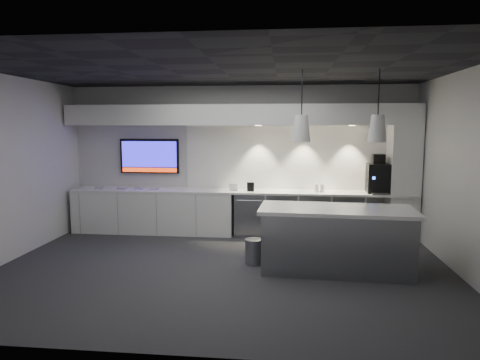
# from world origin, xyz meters

# --- Properties ---
(floor) EXTENTS (7.00, 7.00, 0.00)m
(floor) POSITION_xyz_m (0.00, 0.00, 0.00)
(floor) COLOR #2D2D2F
(floor) RESTS_ON ground
(ceiling) EXTENTS (7.00, 7.00, 0.00)m
(ceiling) POSITION_xyz_m (0.00, 0.00, 3.00)
(ceiling) COLOR black
(ceiling) RESTS_ON wall_back
(wall_back) EXTENTS (7.00, 0.00, 7.00)m
(wall_back) POSITION_xyz_m (0.00, 2.50, 1.50)
(wall_back) COLOR silver
(wall_back) RESTS_ON floor
(wall_front) EXTENTS (7.00, 0.00, 7.00)m
(wall_front) POSITION_xyz_m (0.00, -2.50, 1.50)
(wall_front) COLOR silver
(wall_front) RESTS_ON floor
(wall_left) EXTENTS (0.00, 7.00, 7.00)m
(wall_left) POSITION_xyz_m (-3.50, 0.00, 1.50)
(wall_left) COLOR silver
(wall_left) RESTS_ON floor
(wall_right) EXTENTS (0.00, 7.00, 7.00)m
(wall_right) POSITION_xyz_m (3.50, 0.00, 1.50)
(wall_right) COLOR silver
(wall_right) RESTS_ON floor
(back_counter) EXTENTS (6.80, 0.65, 0.04)m
(back_counter) POSITION_xyz_m (0.00, 2.17, 0.88)
(back_counter) COLOR white
(back_counter) RESTS_ON left_base_cabinets
(left_base_cabinets) EXTENTS (3.30, 0.63, 0.86)m
(left_base_cabinets) POSITION_xyz_m (-1.75, 2.17, 0.43)
(left_base_cabinets) COLOR white
(left_base_cabinets) RESTS_ON floor
(fridge_unit_a) EXTENTS (0.60, 0.61, 0.85)m
(fridge_unit_a) POSITION_xyz_m (0.25, 2.17, 0.42)
(fridge_unit_a) COLOR gray
(fridge_unit_a) RESTS_ON floor
(fridge_unit_b) EXTENTS (0.60, 0.61, 0.85)m
(fridge_unit_b) POSITION_xyz_m (0.88, 2.17, 0.42)
(fridge_unit_b) COLOR gray
(fridge_unit_b) RESTS_ON floor
(fridge_unit_c) EXTENTS (0.60, 0.61, 0.85)m
(fridge_unit_c) POSITION_xyz_m (1.51, 2.17, 0.42)
(fridge_unit_c) COLOR gray
(fridge_unit_c) RESTS_ON floor
(fridge_unit_d) EXTENTS (0.60, 0.61, 0.85)m
(fridge_unit_d) POSITION_xyz_m (2.14, 2.17, 0.42)
(fridge_unit_d) COLOR gray
(fridge_unit_d) RESTS_ON floor
(backsplash) EXTENTS (4.60, 0.03, 1.30)m
(backsplash) POSITION_xyz_m (1.20, 2.48, 1.55)
(backsplash) COLOR white
(backsplash) RESTS_ON wall_back
(soffit) EXTENTS (6.90, 0.60, 0.40)m
(soffit) POSITION_xyz_m (0.00, 2.20, 2.40)
(soffit) COLOR white
(soffit) RESTS_ON wall_back
(column) EXTENTS (0.55, 0.55, 2.60)m
(column) POSITION_xyz_m (3.20, 2.20, 1.30)
(column) COLOR white
(column) RESTS_ON floor
(wall_tv) EXTENTS (1.25, 0.07, 0.72)m
(wall_tv) POSITION_xyz_m (-1.90, 2.45, 1.56)
(wall_tv) COLOR black
(wall_tv) RESTS_ON wall_back
(island) EXTENTS (2.34, 1.10, 0.97)m
(island) POSITION_xyz_m (1.71, 0.13, 0.49)
(island) COLOR gray
(island) RESTS_ON floor
(bin) EXTENTS (0.29, 0.29, 0.40)m
(bin) POSITION_xyz_m (0.46, 0.35, 0.20)
(bin) COLOR gray
(bin) RESTS_ON floor
(coffee_machine) EXTENTS (0.43, 0.60, 0.75)m
(coffee_machine) POSITION_xyz_m (2.73, 2.20, 1.21)
(coffee_machine) COLOR black
(coffee_machine) RESTS_ON back_counter
(sign_black) EXTENTS (0.14, 0.02, 0.18)m
(sign_black) POSITION_xyz_m (0.26, 2.08, 0.99)
(sign_black) COLOR black
(sign_black) RESTS_ON back_counter
(sign_white) EXTENTS (0.18, 0.08, 0.14)m
(sign_white) POSITION_xyz_m (-0.09, 2.12, 0.97)
(sign_white) COLOR white
(sign_white) RESTS_ON back_counter
(cup_cluster) EXTENTS (0.19, 0.19, 0.16)m
(cup_cluster) POSITION_xyz_m (1.61, 2.17, 0.98)
(cup_cluster) COLOR white
(cup_cluster) RESTS_ON back_counter
(tray_a) EXTENTS (0.20, 0.20, 0.02)m
(tray_a) POSITION_xyz_m (-2.89, 2.14, 0.91)
(tray_a) COLOR #9A9A9A
(tray_a) RESTS_ON back_counter
(tray_b) EXTENTS (0.17, 0.17, 0.02)m
(tray_b) POSITION_xyz_m (-2.40, 2.14, 0.91)
(tray_b) COLOR #9A9A9A
(tray_b) RESTS_ON back_counter
(tray_c) EXTENTS (0.17, 0.17, 0.02)m
(tray_c) POSITION_xyz_m (-2.04, 2.17, 0.91)
(tray_c) COLOR #9A9A9A
(tray_c) RESTS_ON back_counter
(tray_d) EXTENTS (0.18, 0.18, 0.02)m
(tray_d) POSITION_xyz_m (-1.70, 2.14, 0.91)
(tray_d) COLOR #9A9A9A
(tray_d) RESTS_ON back_counter
(pendant_left) EXTENTS (0.28, 0.28, 1.09)m
(pendant_left) POSITION_xyz_m (1.17, 0.13, 2.15)
(pendant_left) COLOR white
(pendant_left) RESTS_ON ceiling
(pendant_right) EXTENTS (0.28, 0.28, 1.09)m
(pendant_right) POSITION_xyz_m (2.26, 0.13, 2.15)
(pendant_right) COLOR white
(pendant_right) RESTS_ON ceiling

